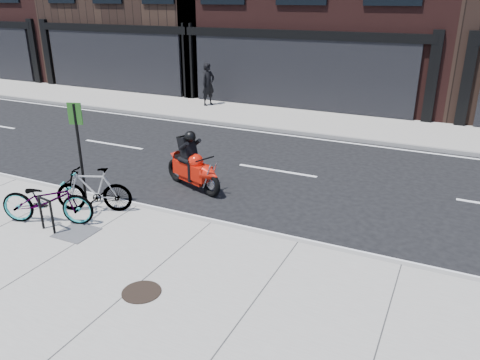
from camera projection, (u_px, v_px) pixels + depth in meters
The scene contains 11 objects.
ground at pixel (249, 195), 11.93m from camera, with size 120.00×120.00×0.00m, color black.
sidewalk_near at pixel (123, 300), 7.70m from camera, with size 60.00×6.00×0.13m, color gray.
sidewalk_far at pixel (330, 123), 18.42m from camera, with size 60.00×3.50×0.13m, color gray.
bike_rack at pixel (46, 212), 9.67m from camera, with size 0.45×0.13×0.76m.
bicycle_front at pixel (47, 200), 10.02m from camera, with size 0.71×2.03×1.07m, color gray.
bicycle_rear at pixel (94, 190), 10.58m from camera, with size 0.49×1.74×1.05m, color gray.
motorcycle at pixel (195, 167), 12.07m from camera, with size 2.01×1.06×1.56m.
pedestrian at pixel (208, 84), 20.92m from camera, with size 0.68×0.45×1.87m, color black.
manhole_cover at pixel (142, 292), 7.79m from camera, with size 0.66×0.66×0.01m, color black.
utility_grate at pixel (77, 232), 9.76m from camera, with size 0.75×0.75×0.01m, color #505052.
sign_post at pixel (79, 145), 10.59m from camera, with size 0.32×0.11×2.43m.
Camera 1 is at (4.51, -9.99, 4.73)m, focal length 35.00 mm.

